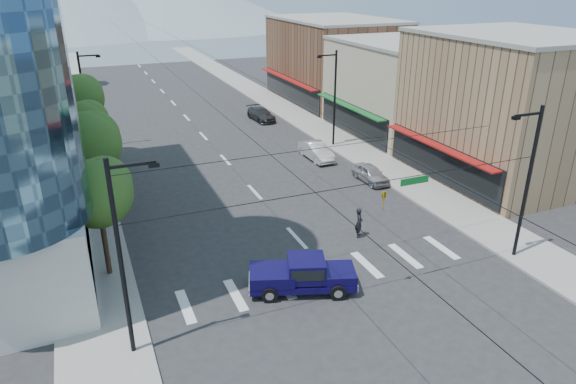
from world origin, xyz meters
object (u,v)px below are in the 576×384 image
Objects in this scene: pickup_truck at (302,274)px; parked_car_mid at (316,151)px; pedestrian at (359,223)px; parked_car_far at (261,114)px; parked_car_near at (371,174)px.

pickup_truck is 20.89m from parked_car_mid.
pedestrian is 14.93m from parked_car_mid.
pickup_truck is at bearing -119.32° from parked_car_mid.
parked_car_far is at bearing 88.24° from parked_car_mid.
parked_car_near is at bearing -89.94° from parked_car_far.
parked_car_far is (9.66, 33.03, -0.28)m from pickup_truck.
pedestrian is 9.65m from parked_car_near.
pedestrian is (5.74, 4.11, -0.00)m from pickup_truck.
parked_car_near is (11.32, 11.97, -0.31)m from pickup_truck.
parked_car_far is (0.00, 14.51, -0.06)m from parked_car_mid.
pickup_truck is 7.06m from pedestrian.
parked_car_far is at bearing 16.49° from pedestrian.
pickup_truck is at bearing 149.87° from pedestrian.
pickup_truck is 3.00× the size of pedestrian.
pickup_truck is at bearing -134.59° from parked_car_near.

